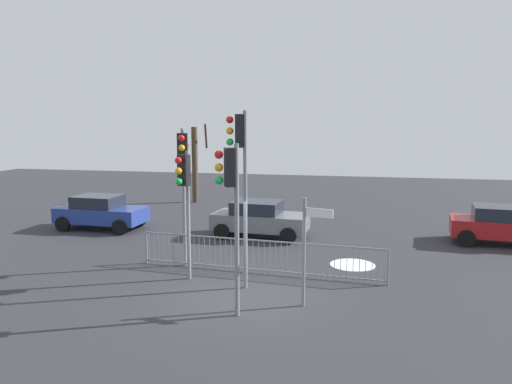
{
  "coord_description": "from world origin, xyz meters",
  "views": [
    {
      "loc": [
        3.01,
        -12.55,
        4.71
      ],
      "look_at": [
        -0.43,
        3.57,
        2.32
      ],
      "focal_mm": 34.81,
      "sensor_mm": 36.0,
      "label": 1
    }
  ],
  "objects_px": {
    "traffic_light_mid_right": "(240,160)",
    "car_red_far": "(503,225)",
    "car_blue_trailing": "(101,212)",
    "traffic_light_foreground_right": "(185,187)",
    "traffic_light_foreground_left": "(230,191)",
    "car_grey_mid": "(259,218)",
    "direction_sign_post": "(306,246)",
    "bare_tree_left": "(194,161)",
    "traffic_light_rear_right": "(183,167)"
  },
  "relations": [
    {
      "from": "traffic_light_mid_right",
      "to": "car_red_far",
      "type": "height_order",
      "value": "traffic_light_mid_right"
    },
    {
      "from": "car_blue_trailing",
      "to": "car_red_far",
      "type": "distance_m",
      "value": 16.42
    },
    {
      "from": "traffic_light_foreground_right",
      "to": "traffic_light_foreground_left",
      "type": "height_order",
      "value": "traffic_light_foreground_left"
    },
    {
      "from": "traffic_light_foreground_right",
      "to": "car_grey_mid",
      "type": "bearing_deg",
      "value": -82.73
    },
    {
      "from": "traffic_light_mid_right",
      "to": "direction_sign_post",
      "type": "distance_m",
      "value": 3.02
    },
    {
      "from": "direction_sign_post",
      "to": "bare_tree_left",
      "type": "xyz_separation_m",
      "value": [
        -8.12,
        14.97,
        0.79
      ]
    },
    {
      "from": "direction_sign_post",
      "to": "bare_tree_left",
      "type": "bearing_deg",
      "value": 133.32
    },
    {
      "from": "direction_sign_post",
      "to": "car_red_far",
      "type": "xyz_separation_m",
      "value": [
        6.63,
        7.96,
        -0.81
      ]
    },
    {
      "from": "traffic_light_foreground_left",
      "to": "traffic_light_rear_right",
      "type": "height_order",
      "value": "traffic_light_rear_right"
    },
    {
      "from": "direction_sign_post",
      "to": "car_grey_mid",
      "type": "relative_size",
      "value": 0.72
    },
    {
      "from": "traffic_light_rear_right",
      "to": "bare_tree_left",
      "type": "relative_size",
      "value": 0.97
    },
    {
      "from": "traffic_light_rear_right",
      "to": "traffic_light_mid_right",
      "type": "xyz_separation_m",
      "value": [
        2.27,
        -1.63,
        0.4
      ]
    },
    {
      "from": "car_grey_mid",
      "to": "bare_tree_left",
      "type": "relative_size",
      "value": 0.87
    },
    {
      "from": "traffic_light_foreground_right",
      "to": "car_blue_trailing",
      "type": "xyz_separation_m",
      "value": [
        -6.08,
        5.9,
        -2.04
      ]
    },
    {
      "from": "traffic_light_rear_right",
      "to": "direction_sign_post",
      "type": "bearing_deg",
      "value": 132.92
    },
    {
      "from": "car_blue_trailing",
      "to": "car_red_far",
      "type": "height_order",
      "value": "same"
    },
    {
      "from": "traffic_light_foreground_left",
      "to": "direction_sign_post",
      "type": "bearing_deg",
      "value": -84.3
    },
    {
      "from": "traffic_light_rear_right",
      "to": "car_red_far",
      "type": "bearing_deg",
      "value": -168.86
    },
    {
      "from": "traffic_light_mid_right",
      "to": "car_blue_trailing",
      "type": "xyz_separation_m",
      "value": [
        -7.82,
        6.22,
        -2.87
      ]
    },
    {
      "from": "traffic_light_foreground_left",
      "to": "car_blue_trailing",
      "type": "xyz_separation_m",
      "value": [
        -8.08,
        8.26,
        -2.3
      ]
    },
    {
      "from": "direction_sign_post",
      "to": "traffic_light_foreground_left",
      "type": "bearing_deg",
      "value": -134.54
    },
    {
      "from": "direction_sign_post",
      "to": "car_grey_mid",
      "type": "distance_m",
      "value": 7.77
    },
    {
      "from": "traffic_light_foreground_right",
      "to": "traffic_light_foreground_left",
      "type": "xyz_separation_m",
      "value": [
        2.01,
        -2.36,
        0.25
      ]
    },
    {
      "from": "car_blue_trailing",
      "to": "bare_tree_left",
      "type": "distance_m",
      "value": 8.05
    },
    {
      "from": "direction_sign_post",
      "to": "car_red_far",
      "type": "distance_m",
      "value": 10.39
    },
    {
      "from": "bare_tree_left",
      "to": "traffic_light_rear_right",
      "type": "bearing_deg",
      "value": -72.43
    },
    {
      "from": "car_blue_trailing",
      "to": "bare_tree_left",
      "type": "bearing_deg",
      "value": 80.28
    },
    {
      "from": "car_blue_trailing",
      "to": "direction_sign_post",
      "type": "bearing_deg",
      "value": -34.2
    },
    {
      "from": "traffic_light_foreground_right",
      "to": "traffic_light_rear_right",
      "type": "distance_m",
      "value": 1.48
    },
    {
      "from": "car_red_far",
      "to": "bare_tree_left",
      "type": "bearing_deg",
      "value": 161.08
    },
    {
      "from": "traffic_light_mid_right",
      "to": "car_red_far",
      "type": "bearing_deg",
      "value": -65.47
    },
    {
      "from": "traffic_light_rear_right",
      "to": "bare_tree_left",
      "type": "distance_m",
      "value": 12.94
    },
    {
      "from": "car_grey_mid",
      "to": "car_blue_trailing",
      "type": "relative_size",
      "value": 1.01
    },
    {
      "from": "traffic_light_rear_right",
      "to": "car_grey_mid",
      "type": "bearing_deg",
      "value": -123.33
    },
    {
      "from": "car_blue_trailing",
      "to": "bare_tree_left",
      "type": "height_order",
      "value": "bare_tree_left"
    },
    {
      "from": "traffic_light_foreground_left",
      "to": "traffic_light_rear_right",
      "type": "distance_m",
      "value": 4.46
    },
    {
      "from": "traffic_light_mid_right",
      "to": "bare_tree_left",
      "type": "bearing_deg",
      "value": 9.52
    },
    {
      "from": "traffic_light_rear_right",
      "to": "car_red_far",
      "type": "relative_size",
      "value": 1.11
    },
    {
      "from": "car_blue_trailing",
      "to": "car_red_far",
      "type": "bearing_deg",
      "value": 4.82
    },
    {
      "from": "traffic_light_mid_right",
      "to": "car_grey_mid",
      "type": "xyz_separation_m",
      "value": [
        -0.74,
        6.2,
        -2.87
      ]
    },
    {
      "from": "traffic_light_foreground_left",
      "to": "car_red_far",
      "type": "xyz_separation_m",
      "value": [
        8.32,
        8.96,
        -2.3
      ]
    },
    {
      "from": "car_grey_mid",
      "to": "bare_tree_left",
      "type": "height_order",
      "value": "bare_tree_left"
    },
    {
      "from": "direction_sign_post",
      "to": "car_blue_trailing",
      "type": "xyz_separation_m",
      "value": [
        -9.78,
        7.26,
        -0.81
      ]
    },
    {
      "from": "car_grey_mid",
      "to": "car_blue_trailing",
      "type": "distance_m",
      "value": 7.08
    },
    {
      "from": "direction_sign_post",
      "to": "car_red_far",
      "type": "height_order",
      "value": "direction_sign_post"
    },
    {
      "from": "traffic_light_foreground_right",
      "to": "bare_tree_left",
      "type": "relative_size",
      "value": 0.85
    },
    {
      "from": "traffic_light_foreground_right",
      "to": "car_blue_trailing",
      "type": "distance_m",
      "value": 8.72
    },
    {
      "from": "traffic_light_foreground_left",
      "to": "traffic_light_mid_right",
      "type": "xyz_separation_m",
      "value": [
        -0.27,
        2.04,
        0.57
      ]
    },
    {
      "from": "direction_sign_post",
      "to": "car_grey_mid",
      "type": "xyz_separation_m",
      "value": [
        -2.7,
        7.24,
        -0.81
      ]
    },
    {
      "from": "traffic_light_foreground_left",
      "to": "car_blue_trailing",
      "type": "distance_m",
      "value": 11.78
    }
  ]
}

